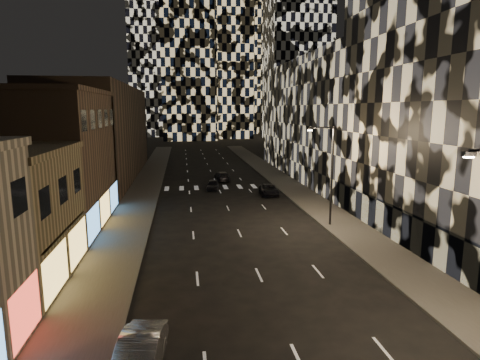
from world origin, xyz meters
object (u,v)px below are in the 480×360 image
object	(u,v)px
streetlight_far	(330,169)
car_dark_midlane	(213,185)
car_silver_parked	(139,357)
car_dark_rightlane	(269,190)
car_dark_oncoming	(222,176)

from	to	relation	value
streetlight_far	car_dark_midlane	distance (m)	21.20
car_silver_parked	car_dark_rightlane	world-z (taller)	car_silver_parked
car_dark_rightlane	car_silver_parked	bearing A→B (deg)	-105.53
car_dark_oncoming	car_dark_rightlane	bearing A→B (deg)	112.46
car_silver_parked	car_dark_rightlane	xyz separation A→B (m)	(12.59, 33.12, -0.13)
car_dark_midlane	car_dark_oncoming	xyz separation A→B (m)	(1.89, 6.39, 0.05)
car_silver_parked	car_dark_oncoming	bearing A→B (deg)	87.51
streetlight_far	car_dark_oncoming	size ratio (longest dim) A/B	1.88
car_silver_parked	car_dark_midlane	distance (m)	38.05
streetlight_far	car_dark_oncoming	world-z (taller)	streetlight_far
car_dark_midlane	car_dark_rightlane	bearing A→B (deg)	-26.18
car_dark_oncoming	car_dark_rightlane	size ratio (longest dim) A/B	1.02
car_dark_oncoming	car_dark_rightlane	distance (m)	11.90
car_dark_midlane	car_dark_rightlane	distance (m)	8.09
car_dark_midlane	car_dark_rightlane	xyz separation A→B (m)	(6.74, -4.48, 0.00)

